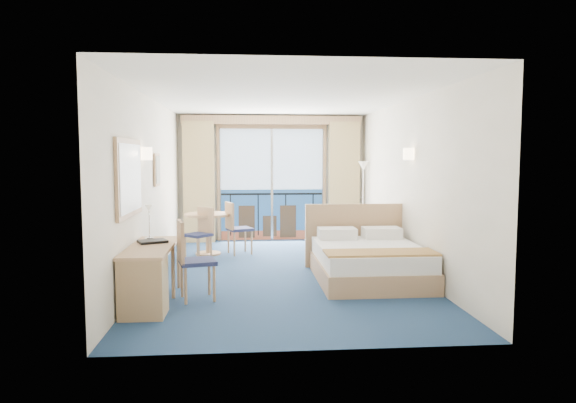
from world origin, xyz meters
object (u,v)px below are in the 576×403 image
object	(u,v)px
nightstand	(384,248)
table_chair_a	(235,225)
bed	(368,260)
armchair	(356,232)
round_table	(208,223)
table_chair_b	(201,230)
desk	(145,279)
desk_chair	(190,255)
floor_lamp	(363,181)

from	to	relation	value
nightstand	table_chair_a	xyz separation A→B (m)	(-2.55, 0.97, 0.30)
bed	armchair	distance (m)	2.14
bed	round_table	distance (m)	3.32
nightstand	table_chair_b	bearing A→B (deg)	169.91
desk	desk_chair	world-z (taller)	desk_chair
armchair	floor_lamp	distance (m)	1.47
bed	round_table	bearing A→B (deg)	138.86
floor_lamp	desk_chair	world-z (taller)	floor_lamp
nightstand	desk	size ratio (longest dim) A/B	0.32
bed	desk_chair	bearing A→B (deg)	-160.38
nightstand	round_table	world-z (taller)	round_table
bed	desk	distance (m)	3.26
table_chair_a	desk_chair	bearing A→B (deg)	150.15
nightstand	table_chair_b	size ratio (longest dim) A/B	0.54
armchair	nightstand	bearing A→B (deg)	60.12
floor_lamp	desk	xyz separation A→B (m)	(-3.61, -4.59, -0.90)
nightstand	bed	bearing A→B (deg)	-115.46
floor_lamp	desk_chair	bearing A→B (deg)	-127.51
bed	armchair	world-z (taller)	bed
desk_chair	floor_lamp	bearing A→B (deg)	-51.64
nightstand	desk	bearing A→B (deg)	-143.82
round_table	table_chair_b	xyz separation A→B (m)	(-0.08, -0.43, -0.06)
round_table	armchair	bearing A→B (deg)	-1.25
round_table	table_chair_b	size ratio (longest dim) A/B	0.93
nightstand	table_chair_a	size ratio (longest dim) A/B	0.51
floor_lamp	round_table	world-z (taller)	floor_lamp
table_chair_a	armchair	bearing A→B (deg)	-111.48
desk	table_chair_b	bearing A→B (deg)	83.13
bed	table_chair_a	world-z (taller)	bed
desk	table_chair_a	world-z (taller)	table_chair_a
desk	table_chair_a	xyz separation A→B (m)	(0.97, 3.54, 0.15)
round_table	table_chair_a	distance (m)	0.51
table_chair_a	bed	bearing A→B (deg)	-157.88
nightstand	floor_lamp	distance (m)	2.28
nightstand	desk_chair	distance (m)	3.70
round_table	table_chair_a	world-z (taller)	table_chair_a
desk_chair	desk	bearing A→B (deg)	122.78
armchair	table_chair_a	distance (m)	2.26
nightstand	table_chair_a	world-z (taller)	table_chair_a
floor_lamp	desk_chair	size ratio (longest dim) A/B	1.69
armchair	bed	bearing A→B (deg)	35.24
armchair	table_chair_a	bearing A→B (deg)	-48.45
table_chair_b	round_table	bearing A→B (deg)	121.90
bed	floor_lamp	distance (m)	3.42
round_table	nightstand	bearing A→B (deg)	-17.93
nightstand	round_table	xyz separation A→B (m)	(-3.06, 0.99, 0.33)
table_chair_b	armchair	bearing A→B (deg)	50.00
desk	table_chair_a	bearing A→B (deg)	74.72
desk	round_table	world-z (taller)	round_table
armchair	floor_lamp	size ratio (longest dim) A/B	0.50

